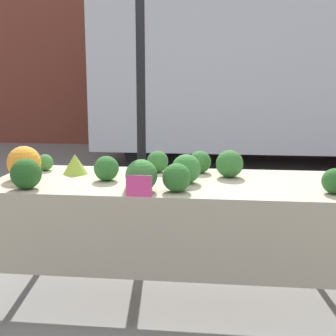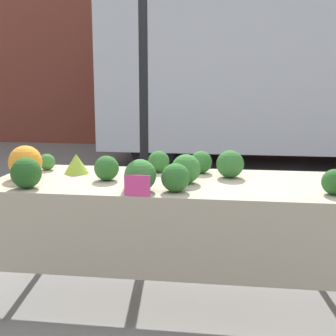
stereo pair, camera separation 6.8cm
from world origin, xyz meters
TOP-DOWN VIEW (x-y plane):
  - ground_plane at (0.00, 0.00)m, footprint 40.00×40.00m
  - building_facade at (0.00, 7.39)m, footprint 16.00×0.60m
  - tent_pole at (-0.31, 0.84)m, footprint 0.07×0.07m
  - parked_truck at (0.69, 5.16)m, footprint 5.12×2.08m
  - market_table at (0.00, -0.06)m, footprint 2.16×0.84m
  - orange_cauliflower at (-0.90, -0.06)m, footprint 0.21×0.21m
  - romanesco_head at (-0.63, 0.14)m, footprint 0.17×0.17m
  - broccoli_head_0 at (-0.38, -0.04)m, footprint 0.15×0.15m
  - broccoli_head_1 at (-0.10, 0.26)m, footprint 0.14×0.14m
  - broccoli_head_2 at (-0.12, -0.29)m, footprint 0.18×0.18m
  - broccoli_head_3 at (0.08, -0.28)m, footprint 0.16×0.16m
  - broccoli_head_4 at (0.12, -0.05)m, footprint 0.18×0.18m
  - broccoli_head_5 at (-0.88, 0.22)m, footprint 0.11×0.11m
  - broccoli_head_6 at (0.95, -0.22)m, footprint 0.14×0.14m
  - broccoli_head_7 at (-0.78, -0.31)m, footprint 0.18×0.18m
  - broccoli_head_8 at (0.38, 0.15)m, footprint 0.18×0.18m
  - broccoli_head_9 at (0.19, 0.27)m, footprint 0.15×0.15m
  - price_sign at (-0.11, -0.41)m, footprint 0.14×0.01m

SIDE VIEW (x-z plane):
  - ground_plane at x=0.00m, z-range 0.00..0.00m
  - market_table at x=0.00m, z-range 0.31..1.12m
  - broccoli_head_5 at x=-0.88m, z-range 0.81..0.92m
  - price_sign at x=-0.11m, z-range 0.81..0.93m
  - romanesco_head at x=-0.63m, z-range 0.81..0.94m
  - broccoli_head_6 at x=0.95m, z-range 0.81..0.95m
  - broccoli_head_1 at x=-0.10m, z-range 0.81..0.96m
  - broccoli_head_9 at x=0.19m, z-range 0.81..0.96m
  - broccoli_head_0 at x=-0.38m, z-range 0.81..0.97m
  - broccoli_head_3 at x=0.08m, z-range 0.81..0.97m
  - broccoli_head_8 at x=0.38m, z-range 0.81..0.99m
  - broccoli_head_4 at x=0.12m, z-range 0.81..0.99m
  - broccoli_head_7 at x=-0.78m, z-range 0.81..0.99m
  - broccoli_head_2 at x=-0.12m, z-range 0.81..0.99m
  - orange_cauliflower at x=-0.90m, z-range 0.81..1.02m
  - tent_pole at x=-0.31m, z-range 0.00..2.40m
  - parked_truck at x=0.69m, z-range 0.08..2.72m
  - building_facade at x=0.00m, z-range 0.00..5.42m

